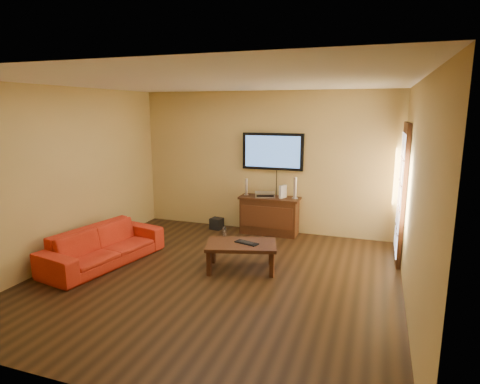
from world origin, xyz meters
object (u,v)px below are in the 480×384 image
at_px(coffee_table, 241,247).
at_px(subwoofer, 217,224).
at_px(speaker_right, 295,189).
at_px(game_console, 283,192).
at_px(sofa, 103,240).
at_px(media_console, 269,215).
at_px(av_receiver, 265,194).
at_px(keyboard, 247,243).
at_px(speaker_left, 246,187).
at_px(television, 273,151).
at_px(bottle, 224,232).

height_order(coffee_table, subwoofer, coffee_table).
bearing_deg(coffee_table, speaker_right, 77.91).
distance_m(speaker_right, subwoofer, 1.75).
bearing_deg(coffee_table, game_console, 84.53).
xyz_separation_m(sofa, game_console, (2.28, 2.33, 0.46)).
xyz_separation_m(media_console, coffee_table, (0.07, -1.87, -0.00)).
height_order(av_receiver, keyboard, av_receiver).
bearing_deg(sofa, speaker_right, -35.92).
distance_m(coffee_table, subwoofer, 2.16).
relative_size(speaker_right, keyboard, 1.07).
relative_size(media_console, speaker_left, 3.53).
bearing_deg(speaker_right, game_console, -176.28).
bearing_deg(av_receiver, coffee_table, -102.62).
relative_size(television, av_receiver, 3.13).
distance_m(television, speaker_right, 0.83).
relative_size(media_console, speaker_right, 2.83).
bearing_deg(keyboard, coffee_table, -163.66).
bearing_deg(television, subwoofer, -167.86).
xyz_separation_m(coffee_table, game_console, (0.18, 1.88, 0.48)).
bearing_deg(media_console, av_receiver, 177.22).
bearing_deg(game_console, sofa, -109.43).
relative_size(speaker_right, subwoofer, 1.83).
distance_m(media_console, bottle, 0.92).
relative_size(television, speaker_right, 2.92).
xyz_separation_m(coffee_table, sofa, (-2.10, -0.45, 0.02)).
bearing_deg(subwoofer, bottle, -42.44).
bearing_deg(av_receiver, speaker_right, -15.21).
height_order(game_console, bottle, game_console).
distance_m(sofa, speaker_right, 3.47).
distance_m(game_console, bottle, 1.34).
height_order(media_console, subwoofer, media_console).
bearing_deg(speaker_left, speaker_right, -0.72).
height_order(sofa, speaker_right, speaker_right).
bearing_deg(media_console, sofa, -131.13).
bearing_deg(subwoofer, keyboard, -47.01).
distance_m(media_console, game_console, 0.54).
bearing_deg(bottle, game_console, 24.85).
distance_m(speaker_left, game_console, 0.73).
height_order(media_console, keyboard, media_console).
height_order(sofa, bottle, sofa).
relative_size(sofa, keyboard, 5.12).
bearing_deg(av_receiver, speaker_left, 156.67).
distance_m(coffee_table, bottle, 1.66).
bearing_deg(bottle, coffee_table, -59.78).
bearing_deg(subwoofer, television, 20.85).
xyz_separation_m(game_console, subwoofer, (-1.33, -0.07, -0.73)).
bearing_deg(speaker_left, game_console, -2.09).
bearing_deg(keyboard, av_receiver, 97.51).
bearing_deg(sofa, bottle, -23.35).
height_order(coffee_table, av_receiver, av_receiver).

